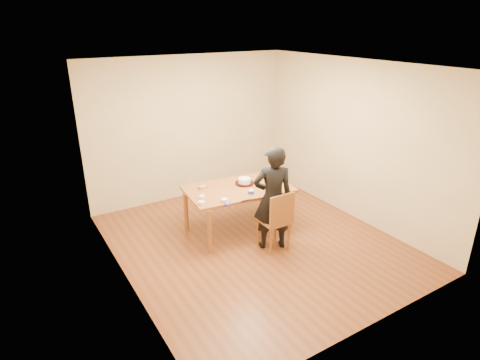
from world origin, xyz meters
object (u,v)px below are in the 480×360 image
dining_chair (274,221)px  cake (244,181)px  cake_plate (244,183)px  person (273,198)px  dining_table (238,189)px

dining_chair → cake: (0.02, 0.86, 0.36)m
dining_chair → cake_plate: size_ratio=1.24×
cake_plate → person: (-0.02, -0.81, 0.05)m
cake → dining_table: bearing=-153.6°
dining_table → cake_plate: 0.19m
cake_plate → dining_table: bearing=-153.6°
cake → person: bearing=-91.3°
dining_table → cake: size_ratio=8.05×
dining_table → person: size_ratio=1.03×
dining_chair → cake_plate: cake_plate is taller
dining_table → cake_plate: cake_plate is taller
cake_plate → person: 0.82m
cake_plate → dining_chair: bearing=-91.2°
dining_table → dining_chair: bearing=-72.8°
dining_table → cake_plate: size_ratio=5.41×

